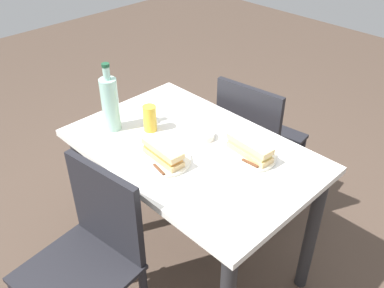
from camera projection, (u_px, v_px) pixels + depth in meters
The scene contains 14 objects.
ground_plane at pixel (192, 260), 2.30m from camera, with size 8.00×8.00×0.00m, color #47382D.
dining_table at pixel (192, 171), 1.94m from camera, with size 1.11×0.72×0.75m.
chair_far at pixel (92, 253), 1.70m from camera, with size 0.45×0.45×0.87m.
chair_near at pixel (255, 140), 2.37m from camera, with size 0.45×0.45×0.87m.
plate_near at pixel (249, 156), 1.81m from camera, with size 0.24×0.24×0.01m, color silver.
baguette_sandwich_near at pixel (250, 148), 1.78m from camera, with size 0.22×0.09×0.07m.
knife_near at pixel (243, 160), 1.76m from camera, with size 0.18×0.02×0.01m.
plate_far at pixel (163, 160), 1.78m from camera, with size 0.24×0.24×0.01m, color silver.
baguette_sandwich_far at pixel (163, 152), 1.75m from camera, with size 0.21×0.08×0.07m.
knife_far at pixel (154, 165), 1.74m from camera, with size 0.18×0.04×0.01m.
water_bottle at pixel (110, 103), 1.92m from camera, with size 0.08×0.08×0.33m.
beer_glass at pixel (150, 118), 1.95m from camera, with size 0.06×0.06×0.13m, color gold.
olive_bowl at pixel (204, 135), 1.92m from camera, with size 0.10×0.10×0.03m, color silver.
paper_napkin at pixel (209, 214), 1.52m from camera, with size 0.14×0.14×0.00m, color white.
Camera 1 is at (-1.09, 1.07, 1.83)m, focal length 39.41 mm.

